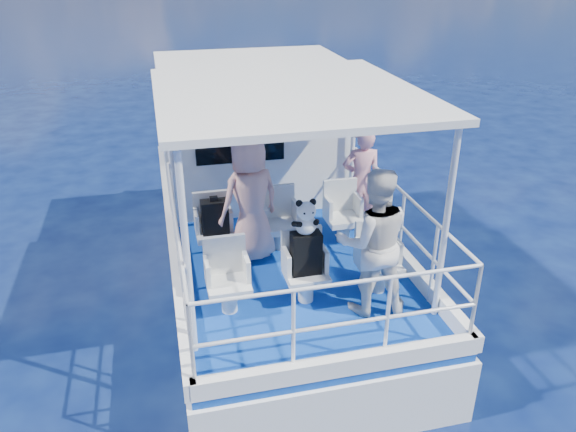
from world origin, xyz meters
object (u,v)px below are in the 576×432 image
(passenger_stbd_aft, at_px, (373,242))
(panda, at_px, (306,217))
(passenger_port_fwd, at_px, (250,199))
(backpack_center, at_px, (306,253))

(passenger_stbd_aft, distance_m, panda, 0.78)
(passenger_stbd_aft, bearing_deg, passenger_port_fwd, -44.32)
(passenger_port_fwd, height_order, panda, passenger_port_fwd)
(passenger_stbd_aft, xyz_separation_m, backpack_center, (-0.67, 0.32, -0.22))
(passenger_port_fwd, relative_size, passenger_stbd_aft, 0.98)
(backpack_center, relative_size, panda, 1.24)
(backpack_center, xyz_separation_m, panda, (-0.01, -0.00, 0.46))
(passenger_stbd_aft, bearing_deg, backpack_center, -16.51)
(backpack_center, bearing_deg, passenger_stbd_aft, -25.67)
(panda, bearing_deg, backpack_center, 9.20)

